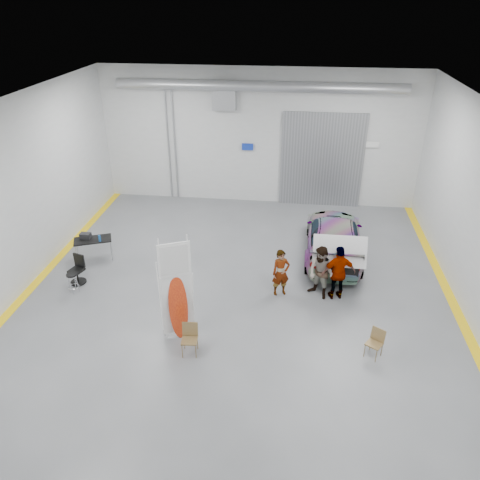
# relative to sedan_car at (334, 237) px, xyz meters

# --- Properties ---
(ground) EXTENTS (16.00, 16.00, 0.00)m
(ground) POSITION_rel_sedan_car_xyz_m (-3.20, -3.32, -0.73)
(ground) COLOR #5A5D62
(ground) RESTS_ON ground
(room_shell) EXTENTS (14.02, 16.18, 6.01)m
(room_shell) POSITION_rel_sedan_car_xyz_m (-2.96, -1.10, 3.35)
(room_shell) COLOR #B9BBBE
(room_shell) RESTS_ON ground
(sedan_car) EXTENTS (2.25, 5.10, 1.46)m
(sedan_car) POSITION_rel_sedan_car_xyz_m (0.00, 0.00, 0.00)
(sedan_car) COLOR white
(sedan_car) RESTS_ON ground
(person_a) EXTENTS (0.68, 0.56, 1.60)m
(person_a) POSITION_rel_sedan_car_xyz_m (-1.82, -2.81, 0.07)
(person_a) COLOR brown
(person_a) RESTS_ON ground
(person_b) EXTENTS (1.10, 1.06, 1.78)m
(person_b) POSITION_rel_sedan_car_xyz_m (-0.57, -2.81, 0.16)
(person_b) COLOR #55789C
(person_b) RESTS_ON ground
(person_c) EXTENTS (1.15, 0.69, 1.86)m
(person_c) POSITION_rel_sedan_car_xyz_m (-0.02, -2.81, 0.20)
(person_c) COLOR #955431
(person_c) RESTS_ON ground
(surfboard_display) EXTENTS (0.84, 0.50, 3.19)m
(surfboard_display) POSITION_rel_sedan_car_xyz_m (-4.68, -5.27, 0.56)
(surfboard_display) COLOR white
(surfboard_display) RESTS_ON ground
(folding_chair_near) EXTENTS (0.46, 0.47, 0.89)m
(folding_chair_near) POSITION_rel_sedan_car_xyz_m (-4.12, -5.95, -0.45)
(folding_chair_near) COLOR brown
(folding_chair_near) RESTS_ON ground
(folding_chair_far) EXTENTS (0.53, 0.58, 0.82)m
(folding_chair_far) POSITION_rel_sedan_car_xyz_m (0.80, -5.46, -0.47)
(folding_chair_far) COLOR brown
(folding_chair_far) RESTS_ON ground
(shop_stool) EXTENTS (0.36, 0.36, 0.70)m
(shop_stool) POSITION_rel_sedan_car_xyz_m (-8.51, -3.55, -0.38)
(shop_stool) COLOR black
(shop_stool) RESTS_ON ground
(work_table) EXTENTS (1.45, 1.09, 1.07)m
(work_table) POSITION_rel_sedan_car_xyz_m (-8.73, -1.41, 0.09)
(work_table) COLOR gray
(work_table) RESTS_ON ground
(office_chair) EXTENTS (0.54, 0.57, 0.99)m
(office_chair) POSITION_rel_sedan_car_xyz_m (-8.62, -2.94, -0.29)
(office_chair) COLOR black
(office_chair) RESTS_ON ground
(trunk_lid) EXTENTS (1.70, 1.03, 0.04)m
(trunk_lid) POSITION_rel_sedan_car_xyz_m (0.00, -2.26, 0.75)
(trunk_lid) COLOR silver
(trunk_lid) RESTS_ON sedan_car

